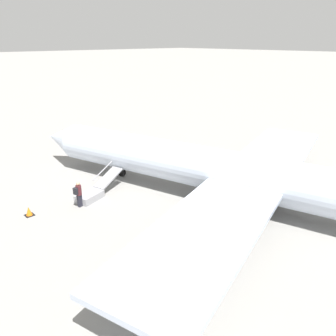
{
  "coord_description": "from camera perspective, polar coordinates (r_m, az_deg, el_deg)",
  "views": [
    {
      "loc": [
        -11.36,
        16.19,
        10.11
      ],
      "look_at": [
        3.69,
        1.97,
        1.96
      ],
      "focal_mm": 35.0,
      "sensor_mm": 36.0,
      "label": 1
    }
  ],
  "objects": [
    {
      "name": "passenger",
      "position": [
        21.68,
        -15.32,
        -4.17
      ],
      "size": [
        0.41,
        0.56,
        1.74
      ],
      "rotation": [
        0.0,
        0.0,
        -1.29
      ],
      "color": "#23232D",
      "rests_on": "ground"
    },
    {
      "name": "airplane_main",
      "position": [
        21.01,
        13.38,
        -1.24
      ],
      "size": [
        33.47,
        25.97,
        7.37
      ],
      "rotation": [
        0.0,
        0.0,
        0.28
      ],
      "color": "silver",
      "rests_on": "ground"
    },
    {
      "name": "boarding_stairs",
      "position": [
        22.95,
        -12.83,
        -4.16
      ],
      "size": [
        2.1,
        4.14,
        1.79
      ],
      "rotation": [
        0.0,
        0.0,
        -1.29
      ],
      "color": "#99999E",
      "rests_on": "ground"
    },
    {
      "name": "ground_plane",
      "position": [
        22.21,
        10.35,
        -5.97
      ],
      "size": [
        600.0,
        600.0,
        0.0
      ],
      "primitive_type": "plane",
      "color": "gray"
    },
    {
      "name": "traffic_cone_near_stairs",
      "position": [
        21.98,
        -23.06,
        -7.0
      ],
      "size": [
        0.52,
        0.52,
        0.57
      ],
      "color": "black",
      "rests_on": "ground"
    }
  ]
}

